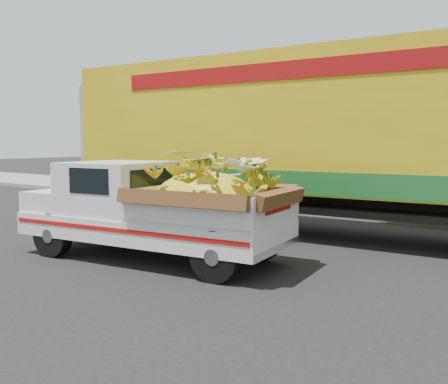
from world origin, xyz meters
The scene contains 6 objects.
ground centered at (0.00, 0.00, 0.00)m, with size 100.00×100.00×0.00m, color black.
curb centered at (0.00, 5.78, 0.07)m, with size 60.00×0.25×0.15m, color gray.
sidewalk centered at (0.00, 7.88, 0.07)m, with size 60.00×4.00×0.14m, color gray.
building_left centered at (-8.00, 13.78, 2.50)m, with size 18.00×6.00×5.00m, color gray.
pickup_truck centered at (0.03, -0.37, 0.88)m, with size 4.87×2.32×1.64m.
semi_trailer centered at (1.02, 3.33, 2.12)m, with size 12.04×3.45×3.80m.
Camera 1 is at (5.70, -6.39, 1.99)m, focal length 40.00 mm.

